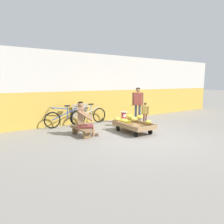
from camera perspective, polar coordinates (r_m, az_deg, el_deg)
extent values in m
plane|color=gray|center=(6.53, 9.44, -7.25)|extent=(80.00, 80.00, 0.00)
cube|color=gold|center=(9.12, -4.89, 1.72)|extent=(16.00, 0.30, 1.38)
cube|color=beige|center=(9.07, -5.01, 11.06)|extent=(16.00, 0.30, 1.58)
cube|color=#99754C|center=(7.11, 6.10, -3.95)|extent=(0.84, 1.44, 0.05)
cube|color=#99754C|center=(6.85, 3.52, -3.75)|extent=(0.04, 1.44, 0.10)
cube|color=#99754C|center=(7.35, 8.53, -2.99)|extent=(0.04, 1.44, 0.10)
cube|color=#99754C|center=(7.63, 2.78, -2.48)|extent=(0.84, 0.04, 0.10)
cube|color=#99754C|center=(6.58, 9.99, -4.37)|extent=(0.84, 0.04, 0.10)
cylinder|color=black|center=(7.34, 1.67, -4.66)|extent=(0.05, 0.18, 0.18)
cylinder|color=black|center=(7.71, 5.52, -4.06)|extent=(0.05, 0.18, 0.18)
cylinder|color=black|center=(6.57, 6.75, -6.30)|extent=(0.05, 0.18, 0.18)
cylinder|color=black|center=(6.98, 10.73, -5.51)|extent=(0.05, 0.18, 0.18)
ellipsoid|color=gold|center=(7.43, 6.39, -1.91)|extent=(0.27, 0.23, 0.13)
ellipsoid|color=gold|center=(7.68, 5.11, -1.56)|extent=(0.28, 0.24, 0.13)
ellipsoid|color=yellow|center=(6.96, 3.94, -2.59)|extent=(0.30, 0.28, 0.13)
ellipsoid|color=yellow|center=(7.34, 1.50, -2.00)|extent=(0.26, 0.21, 0.13)
ellipsoid|color=gold|center=(6.95, 10.19, -2.73)|extent=(0.28, 0.24, 0.13)
ellipsoid|color=yellow|center=(7.09, 3.11, -2.38)|extent=(0.29, 0.27, 0.13)
ellipsoid|color=yellow|center=(6.85, 4.68, -2.78)|extent=(0.24, 0.18, 0.13)
ellipsoid|color=gold|center=(7.03, 7.75, -1.46)|extent=(0.27, 0.23, 0.13)
ellipsoid|color=gold|center=(7.24, 4.89, -1.22)|extent=(0.29, 0.27, 0.13)
ellipsoid|color=yellow|center=(6.72, 6.22, -1.90)|extent=(0.27, 0.22, 0.13)
cube|color=brown|center=(6.72, -8.74, -4.65)|extent=(0.37, 1.12, 0.05)
cube|color=brown|center=(7.08, -10.18, -5.12)|extent=(0.24, 0.09, 0.22)
cube|color=brown|center=(6.42, -7.09, -6.47)|extent=(0.24, 0.09, 0.22)
cylinder|color=#9E704C|center=(6.82, -5.31, -5.33)|extent=(0.10, 0.10, 0.27)
cube|color=#4C3D2D|center=(6.85, -4.79, -6.26)|extent=(0.24, 0.18, 0.04)
cylinder|color=brown|center=(6.78, -7.02, -3.84)|extent=(0.41, 0.30, 0.13)
cylinder|color=#9E704C|center=(6.64, -5.30, -5.70)|extent=(0.10, 0.10, 0.27)
cube|color=#4C3D2D|center=(6.67, -4.76, -6.65)|extent=(0.24, 0.18, 0.04)
cylinder|color=brown|center=(6.60, -7.06, -4.17)|extent=(0.41, 0.30, 0.13)
cube|color=brown|center=(6.70, -8.76, -3.85)|extent=(0.32, 0.35, 0.14)
cube|color=#9E704C|center=(6.63, -8.82, -1.07)|extent=(0.31, 0.37, 0.52)
cylinder|color=#9E704C|center=(6.82, -7.40, -0.56)|extent=(0.45, 0.28, 0.36)
cylinder|color=#9E704C|center=(6.42, -7.50, -1.11)|extent=(0.45, 0.28, 0.36)
sphere|color=#9E704C|center=(6.58, -8.90, 2.15)|extent=(0.19, 0.19, 0.19)
ellipsoid|color=black|center=(6.58, -8.91, 2.61)|extent=(0.17, 0.17, 0.09)
cube|color=gold|center=(8.09, 3.34, -3.02)|extent=(0.36, 0.28, 0.30)
cylinder|color=#28282D|center=(8.05, 3.35, -1.87)|extent=(0.20, 0.20, 0.03)
cube|color=#C6384C|center=(8.03, 3.36, -0.92)|extent=(0.16, 0.10, 0.24)
cylinder|color=white|center=(7.99, 3.59, -0.97)|extent=(0.13, 0.01, 0.13)
cylinder|color=#B2B5BA|center=(8.01, 3.37, 0.03)|extent=(0.30, 0.30, 0.01)
torus|color=black|center=(8.01, -16.51, -2.23)|extent=(0.64, 0.06, 0.64)
torus|color=black|center=(8.33, -9.75, -1.60)|extent=(0.64, 0.06, 0.64)
cylinder|color=#234299|center=(8.12, -13.11, -0.52)|extent=(1.03, 0.05, 0.43)
cylinder|color=#234299|center=(8.15, -12.45, -0.19)|extent=(0.04, 0.04, 0.48)
cylinder|color=#234299|center=(8.03, -14.55, 1.05)|extent=(0.62, 0.05, 0.12)
cube|color=black|center=(8.11, -12.51, 1.70)|extent=(0.20, 0.10, 0.05)
cylinder|color=black|center=(7.94, -16.65, 1.04)|extent=(0.04, 0.48, 0.03)
torus|color=black|center=(8.33, -9.48, -1.60)|extent=(0.64, 0.10, 0.64)
torus|color=black|center=(8.84, -3.63, -0.91)|extent=(0.64, 0.10, 0.64)
cylinder|color=#9EA0A5|center=(8.54, -6.49, 0.08)|extent=(1.03, 0.11, 0.43)
cylinder|color=#9EA0A5|center=(8.59, -5.92, 0.40)|extent=(0.04, 0.04, 0.48)
cylinder|color=#9EA0A5|center=(8.41, -7.71, 1.57)|extent=(0.62, 0.08, 0.12)
cube|color=black|center=(8.55, -5.95, 2.19)|extent=(0.21, 0.11, 0.05)
cylinder|color=black|center=(8.26, -9.55, 1.55)|extent=(0.06, 0.48, 0.03)
cube|color=#C6B289|center=(8.63, -9.15, -0.46)|extent=(0.70, 0.25, 0.88)
cylinder|color=#38425B|center=(8.66, 7.77, -0.64)|extent=(0.10, 0.10, 0.80)
cylinder|color=#38425B|center=(8.67, 6.72, -0.60)|extent=(0.10, 0.10, 0.80)
cube|color=#B24C42|center=(8.59, 7.33, 3.73)|extent=(0.36, 0.37, 0.52)
cylinder|color=#9E704C|center=(8.57, 8.72, 3.56)|extent=(0.07, 0.07, 0.56)
cylinder|color=#9E704C|center=(8.61, 5.93, 3.64)|extent=(0.07, 0.07, 0.56)
sphere|color=#9E704C|center=(8.56, 7.37, 6.23)|extent=(0.19, 0.19, 0.19)
ellipsoid|color=black|center=(8.56, 7.38, 6.58)|extent=(0.17, 0.17, 0.09)
cylinder|color=brown|center=(8.32, 9.61, -2.15)|extent=(0.06, 0.06, 0.48)
cylinder|color=brown|center=(8.36, 8.98, -2.09)|extent=(0.06, 0.06, 0.48)
cube|color=gold|center=(8.28, 9.36, 0.60)|extent=(0.20, 0.23, 0.31)
cylinder|color=brown|center=(8.24, 10.19, 0.46)|extent=(0.04, 0.04, 0.34)
cylinder|color=brown|center=(8.32, 8.54, 0.58)|extent=(0.04, 0.04, 0.34)
sphere|color=brown|center=(8.25, 9.40, 2.22)|extent=(0.12, 0.12, 0.12)
ellipsoid|color=black|center=(8.25, 9.40, 2.44)|extent=(0.11, 0.11, 0.05)
cube|color=silver|center=(7.98, 6.19, -3.42)|extent=(0.18, 0.12, 0.24)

